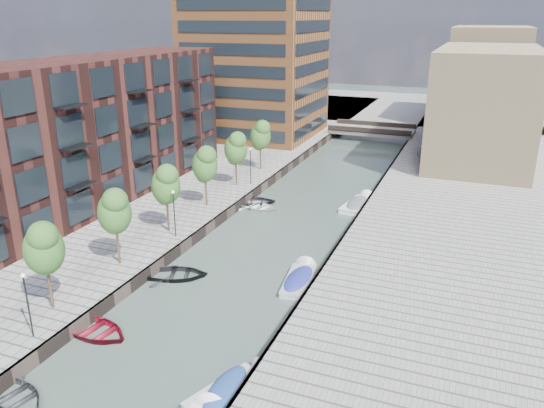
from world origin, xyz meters
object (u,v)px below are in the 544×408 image
Objects in this scene: bridge at (372,130)px; motorboat_3 at (300,278)px; tree_1 at (44,247)px; sloop_3 at (257,209)px; sloop_4 at (254,203)px; motorboat_4 at (359,204)px; tree_6 at (260,134)px; sloop_2 at (95,334)px; tree_4 at (205,163)px; tree_3 at (166,183)px; tree_5 at (236,147)px; motorboat_0 at (232,388)px; car at (425,153)px; sloop_0 at (14,399)px; tree_2 at (114,210)px; sloop_1 at (176,277)px.

motorboat_3 is at bearing -84.69° from bridge.
sloop_3 is at bearing 80.56° from tree_1.
sloop_4 is 0.83× the size of motorboat_3.
sloop_4 is (-5.40, -35.21, -1.39)m from bridge.
tree_1 is at bearing -115.02° from motorboat_4.
tree_6 is 1.17× the size of sloop_2.
tree_4 is at bearing 139.87° from sloop_3.
motorboat_3 is (13.14, -2.96, -5.09)m from tree_3.
sloop_4 is (3.10, -2.21, -5.31)m from tree_5.
motorboat_4 is (13.57, 1.06, -5.08)m from tree_5.
motorboat_0 is at bearing -69.60° from tree_6.
tree_1 is at bearing -90.00° from tree_6.
tree_5 is 26.93m from car.
sloop_2 is (-5.10, -61.30, -1.39)m from bridge.
tree_1 is at bearing 154.80° from sloop_4.
car is at bearing -53.06° from sloop_4.
sloop_3 reaches higher than sloop_4.
motorboat_0 is (5.27, -63.02, -1.19)m from bridge.
tree_6 reaches higher than motorboat_4.
bridge is at bearing 99.01° from motorboat_4.
tree_4 reaches higher than motorboat_3.
sloop_0 is 6.42m from sloop_2.
tree_3 is 13.29m from sloop_4.
motorboat_4 is at bearing -11.07° from sloop_2.
motorboat_0 is at bearing -91.40° from sloop_2.
tree_3 reaches higher than sloop_4.
tree_1 is 1.00× the size of tree_5.
sloop_4 is 10.97m from motorboat_4.
motorboat_3 is 36.88m from car.
tree_2 reaches higher than sloop_2.
sloop_2 is at bearing -109.10° from motorboat_4.
sloop_0 is 37.18m from motorboat_4.
bridge is 3.06× the size of sloop_0.
sloop_0 is (3.45, -34.72, -5.31)m from tree_5.
tree_2 is (-8.50, -54.00, 3.92)m from bridge.
sloop_3 is at bearing -164.72° from sloop_4.
sloop_4 is at bearing -16.81° from sloop_1.
car is (5.03, 36.50, 1.51)m from motorboat_3.
tree_4 is at bearing 90.00° from tree_3.
tree_1 is at bearing -179.20° from sloop_3.
sloop_2 is at bearing -84.50° from tree_6.
sloop_3 is 10.62m from motorboat_4.
tree_5 is at bearing -90.00° from tree_6.
tree_6 is 1.29× the size of sloop_3.
tree_1 is 1.00× the size of tree_6.
sloop_2 is at bearing 12.49° from sloop_0.
bridge is at bearing 78.00° from tree_4.
tree_5 is at bearing 14.89° from sloop_2.
sloop_2 is 0.92× the size of motorboat_3.
sloop_4 is (-1.10, 17.63, 0.00)m from sloop_1.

